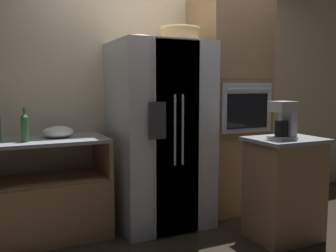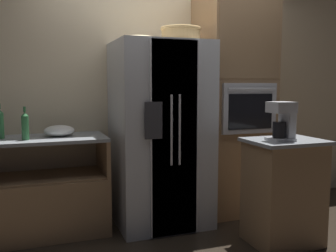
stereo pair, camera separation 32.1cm
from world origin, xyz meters
The scene contains 11 objects.
ground_plane centered at (0.00, 0.00, 0.00)m, with size 20.00×20.00×0.00m, color black.
wall_back centered at (0.00, 0.47, 1.40)m, with size 12.00×0.06×2.80m.
counter_left centered at (-1.44, 0.14, 0.32)m, with size 1.60×0.61×0.89m.
refrigerator centered at (-0.09, 0.04, 0.89)m, with size 0.88×0.82×1.77m.
wall_oven centered at (0.76, 0.13, 1.15)m, with size 0.73×0.68×2.29m.
island_counter centered at (0.75, -0.78, 0.46)m, with size 0.62×0.50×0.91m.
wicker_basket centered at (0.09, -0.02, 1.85)m, with size 0.39×0.39×0.14m.
fruit_bowl centered at (-0.28, 0.11, 1.80)m, with size 0.31×0.31×0.06m.
bottle_tall centered at (-1.32, 0.03, 1.02)m, with size 0.06×0.06×0.29m.
mixing_bowl centered at (-1.03, 0.18, 0.94)m, with size 0.27×0.27×0.10m.
coffee_maker centered at (0.68, -0.82, 1.08)m, with size 0.19×0.18×0.32m.
Camera 1 is at (-1.55, -3.26, 1.37)m, focal length 40.00 mm.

